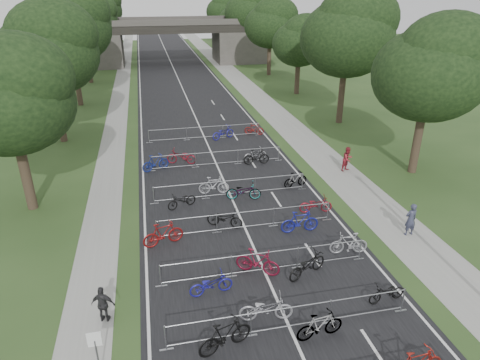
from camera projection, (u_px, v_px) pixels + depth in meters
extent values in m
cube|color=black|center=(179.00, 82.00, 57.26)|extent=(11.00, 140.00, 0.01)
cube|color=gray|center=(238.00, 79.00, 58.83)|extent=(3.00, 140.00, 0.01)
cube|color=gray|center=(122.00, 84.00, 55.79)|extent=(2.00, 140.00, 0.01)
cube|color=silver|center=(179.00, 82.00, 57.26)|extent=(0.12, 140.00, 0.00)
cube|color=#45423D|center=(97.00, 50.00, 67.29)|extent=(8.00, 8.00, 5.00)
cube|color=#45423D|center=(239.00, 46.00, 71.80)|extent=(8.00, 8.00, 5.00)
cube|color=black|center=(169.00, 28.00, 68.26)|extent=(30.00, 8.00, 1.20)
cube|color=#45423D|center=(170.00, 23.00, 64.47)|extent=(30.00, 0.40, 0.90)
cube|color=#45423D|center=(167.00, 19.00, 71.22)|extent=(30.00, 0.40, 0.90)
cylinder|color=#4C4C51|center=(98.00, 358.00, 13.86)|extent=(0.06, 0.06, 1.50)
cube|color=white|center=(94.00, 339.00, 13.53)|extent=(0.45, 0.04, 0.55)
cylinder|color=#33261C|center=(26.00, 175.00, 23.93)|extent=(0.56, 0.56, 4.20)
ellipsoid|color=black|center=(9.00, 102.00, 22.22)|extent=(6.72, 6.72, 5.51)
sphere|color=black|center=(14.00, 78.00, 21.34)|extent=(5.38, 5.38, 5.38)
sphere|color=black|center=(5.00, 116.00, 22.91)|extent=(4.37, 4.37, 4.37)
cylinder|color=#33261C|center=(417.00, 141.00, 28.68)|extent=(0.56, 0.56, 4.48)
ellipsoid|color=black|center=(429.00, 75.00, 26.86)|extent=(7.17, 7.17, 5.88)
sphere|color=black|center=(447.00, 52.00, 25.94)|extent=(5.73, 5.73, 5.73)
sphere|color=black|center=(415.00, 88.00, 27.58)|extent=(4.66, 4.66, 4.66)
cylinder|color=#33261C|center=(59.00, 113.00, 34.48)|extent=(0.56, 0.56, 4.72)
ellipsoid|color=black|center=(49.00, 54.00, 32.56)|extent=(7.56, 7.56, 6.20)
sphere|color=black|center=(52.00, 34.00, 31.60)|extent=(6.05, 6.05, 6.05)
sphere|color=black|center=(45.00, 66.00, 33.29)|extent=(4.91, 4.91, 4.91)
cylinder|color=#33261C|center=(341.00, 95.00, 39.21)|extent=(0.56, 0.56, 5.11)
ellipsoid|color=black|center=(347.00, 38.00, 37.13)|extent=(8.18, 8.18, 6.70)
sphere|color=black|center=(358.00, 19.00, 36.13)|extent=(6.54, 6.54, 6.54)
sphere|color=black|center=(338.00, 50.00, 37.90)|extent=(5.31, 5.31, 5.31)
cylinder|color=#33261C|center=(77.00, 80.00, 45.03)|extent=(0.56, 0.56, 5.25)
ellipsoid|color=black|center=(69.00, 29.00, 42.89)|extent=(8.40, 8.40, 6.89)
sphere|color=black|center=(72.00, 11.00, 41.87)|extent=(6.72, 6.72, 6.72)
sphere|color=black|center=(66.00, 39.00, 43.68)|extent=(5.46, 5.46, 5.46)
cylinder|color=#33261C|center=(297.00, 77.00, 50.13)|extent=(0.56, 0.56, 3.85)
ellipsoid|color=black|center=(299.00, 44.00, 48.56)|extent=(6.16, 6.16, 5.05)
sphere|color=black|center=(306.00, 33.00, 47.73)|extent=(4.93, 4.93, 4.93)
sphere|color=black|center=(293.00, 50.00, 49.23)|extent=(4.00, 4.00, 4.00)
cylinder|color=#33261C|center=(89.00, 66.00, 55.91)|extent=(0.56, 0.56, 4.20)
ellipsoid|color=black|center=(84.00, 33.00, 54.20)|extent=(6.72, 6.72, 5.51)
sphere|color=black|center=(87.00, 22.00, 53.31)|extent=(5.38, 5.38, 5.38)
sphere|color=black|center=(82.00, 40.00, 54.89)|extent=(4.37, 4.37, 4.37)
cylinder|color=#33261C|center=(269.00, 59.00, 60.66)|extent=(0.56, 0.56, 4.48)
ellipsoid|color=black|center=(270.00, 26.00, 58.84)|extent=(7.17, 7.17, 5.88)
sphere|color=black|center=(276.00, 15.00, 57.91)|extent=(5.73, 5.73, 5.73)
sphere|color=black|center=(265.00, 33.00, 59.55)|extent=(4.66, 4.66, 4.66)
cylinder|color=#33261C|center=(96.00, 52.00, 66.46)|extent=(0.56, 0.56, 4.72)
ellipsoid|color=black|center=(92.00, 20.00, 64.53)|extent=(7.56, 7.56, 6.20)
sphere|color=black|center=(94.00, 9.00, 63.58)|extent=(6.05, 6.05, 6.05)
sphere|color=black|center=(90.00, 26.00, 65.27)|extent=(4.91, 4.91, 4.91)
cylinder|color=#33261C|center=(249.00, 46.00, 71.19)|extent=(0.56, 0.56, 5.11)
ellipsoid|color=black|center=(250.00, 14.00, 69.11)|extent=(8.18, 8.18, 6.70)
sphere|color=black|center=(254.00, 3.00, 68.10)|extent=(6.54, 6.54, 6.54)
sphere|color=black|center=(246.00, 20.00, 69.88)|extent=(5.31, 5.31, 5.31)
cylinder|color=#33261C|center=(102.00, 41.00, 77.01)|extent=(0.56, 0.56, 5.25)
ellipsoid|color=black|center=(98.00, 10.00, 74.87)|extent=(8.40, 8.40, 6.89)
sphere|color=black|center=(100.00, 0.00, 73.85)|extent=(6.72, 6.72, 6.72)
sphere|color=black|center=(96.00, 17.00, 75.65)|extent=(5.46, 5.46, 5.46)
cylinder|color=#33261C|center=(235.00, 41.00, 82.11)|extent=(0.56, 0.56, 3.85)
ellipsoid|color=black|center=(234.00, 21.00, 80.54)|extent=(6.16, 6.16, 5.05)
sphere|color=black|center=(238.00, 14.00, 79.70)|extent=(4.93, 4.93, 4.93)
sphere|color=black|center=(231.00, 25.00, 81.21)|extent=(4.00, 4.00, 4.00)
cylinder|color=#33261C|center=(106.00, 37.00, 87.88)|extent=(0.56, 0.56, 4.20)
ellipsoid|color=black|center=(104.00, 15.00, 86.18)|extent=(6.72, 6.72, 5.51)
sphere|color=black|center=(106.00, 8.00, 85.29)|extent=(5.38, 5.38, 5.38)
sphere|color=black|center=(102.00, 20.00, 86.87)|extent=(4.37, 4.37, 4.37)
cylinder|color=#33261C|center=(223.00, 33.00, 92.64)|extent=(0.56, 0.56, 4.48)
ellipsoid|color=black|center=(223.00, 12.00, 90.81)|extent=(7.17, 7.17, 5.88)
sphere|color=black|center=(226.00, 5.00, 89.89)|extent=(5.73, 5.73, 5.73)
sphere|color=black|center=(220.00, 16.00, 91.53)|extent=(4.66, 4.66, 4.66)
cylinder|color=#94979B|center=(292.00, 307.00, 15.61)|extent=(9.20, 0.04, 0.04)
cylinder|color=#94979B|center=(290.00, 326.00, 15.97)|extent=(9.20, 0.04, 0.04)
cylinder|color=#94979B|center=(166.00, 338.00, 14.91)|extent=(0.05, 0.05, 1.10)
cube|color=#94979B|center=(167.00, 349.00, 15.13)|extent=(0.50, 0.08, 0.03)
cylinder|color=#94979B|center=(251.00, 324.00, 15.51)|extent=(0.05, 0.05, 1.10)
cube|color=#94979B|center=(251.00, 336.00, 15.74)|extent=(0.50, 0.08, 0.03)
cylinder|color=#94979B|center=(330.00, 312.00, 16.12)|extent=(0.05, 0.05, 1.10)
cube|color=#94979B|center=(328.00, 323.00, 16.34)|extent=(0.50, 0.08, 0.03)
cylinder|color=#94979B|center=(403.00, 300.00, 16.72)|extent=(0.05, 0.05, 1.10)
cube|color=#94979B|center=(401.00, 311.00, 16.94)|extent=(0.50, 0.08, 0.03)
cylinder|color=#94979B|center=(265.00, 253.00, 18.81)|extent=(9.20, 0.04, 0.04)
cylinder|color=#94979B|center=(265.00, 269.00, 19.17)|extent=(9.20, 0.04, 0.04)
cylinder|color=#94979B|center=(160.00, 276.00, 18.11)|extent=(0.05, 0.05, 1.10)
cube|color=#94979B|center=(161.00, 286.00, 18.33)|extent=(0.50, 0.08, 0.03)
cylinder|color=#94979B|center=(231.00, 266.00, 18.71)|extent=(0.05, 0.05, 1.10)
cube|color=#94979B|center=(231.00, 276.00, 18.93)|extent=(0.50, 0.08, 0.03)
cylinder|color=#94979B|center=(298.00, 258.00, 19.31)|extent=(0.05, 0.05, 1.10)
cube|color=#94979B|center=(297.00, 267.00, 19.54)|extent=(0.50, 0.08, 0.03)
cylinder|color=#94979B|center=(360.00, 249.00, 19.92)|extent=(0.05, 0.05, 1.10)
cube|color=#94979B|center=(359.00, 259.00, 20.14)|extent=(0.50, 0.08, 0.03)
cylinder|color=#94979B|center=(246.00, 212.00, 22.18)|extent=(9.20, 0.04, 0.04)
cylinder|color=#94979B|center=(246.00, 226.00, 22.54)|extent=(9.20, 0.04, 0.04)
cylinder|color=#94979B|center=(157.00, 230.00, 21.49)|extent=(0.05, 0.05, 1.10)
cube|color=#94979B|center=(157.00, 239.00, 21.71)|extent=(0.50, 0.08, 0.03)
cylinder|color=#94979B|center=(217.00, 223.00, 22.09)|extent=(0.05, 0.05, 1.10)
cube|color=#94979B|center=(217.00, 232.00, 22.31)|extent=(0.50, 0.08, 0.03)
cylinder|color=#94979B|center=(274.00, 217.00, 22.69)|extent=(0.05, 0.05, 1.10)
cube|color=#94979B|center=(273.00, 226.00, 22.91)|extent=(0.50, 0.08, 0.03)
cylinder|color=#94979B|center=(328.00, 211.00, 23.29)|extent=(0.05, 0.05, 1.10)
cube|color=#94979B|center=(327.00, 220.00, 23.51)|extent=(0.50, 0.08, 0.03)
cylinder|color=#94979B|center=(231.00, 181.00, 25.73)|extent=(9.20, 0.04, 0.04)
cylinder|color=#94979B|center=(231.00, 194.00, 26.10)|extent=(9.20, 0.04, 0.04)
cylinder|color=#94979B|center=(154.00, 195.00, 25.04)|extent=(0.05, 0.05, 1.10)
cube|color=#94979B|center=(154.00, 203.00, 25.26)|extent=(0.50, 0.08, 0.03)
cylinder|color=#94979B|center=(206.00, 190.00, 25.64)|extent=(0.05, 0.05, 1.10)
cube|color=#94979B|center=(206.00, 198.00, 25.86)|extent=(0.50, 0.08, 0.03)
cylinder|color=#94979B|center=(255.00, 186.00, 26.24)|extent=(0.05, 0.05, 1.10)
cube|color=#94979B|center=(255.00, 194.00, 26.47)|extent=(0.50, 0.08, 0.03)
cylinder|color=#94979B|center=(302.00, 181.00, 26.85)|extent=(0.05, 0.05, 1.10)
cube|color=#94979B|center=(302.00, 189.00, 27.07)|extent=(0.50, 0.08, 0.03)
cylinder|color=#94979B|center=(217.00, 152.00, 30.18)|extent=(9.20, 0.04, 0.04)
cylinder|color=#94979B|center=(217.00, 163.00, 30.54)|extent=(9.20, 0.04, 0.04)
cylinder|color=#94979B|center=(151.00, 164.00, 29.48)|extent=(0.05, 0.05, 1.10)
cube|color=#94979B|center=(152.00, 171.00, 29.70)|extent=(0.50, 0.08, 0.03)
cylinder|color=#94979B|center=(195.00, 160.00, 30.08)|extent=(0.05, 0.05, 1.10)
cube|color=#94979B|center=(196.00, 167.00, 30.30)|extent=(0.50, 0.08, 0.03)
cylinder|color=#94979B|center=(238.00, 157.00, 30.68)|extent=(0.05, 0.05, 1.10)
cube|color=#94979B|center=(238.00, 164.00, 30.91)|extent=(0.50, 0.08, 0.03)
cylinder|color=#94979B|center=(279.00, 153.00, 31.29)|extent=(0.05, 0.05, 1.10)
cube|color=#94979B|center=(278.00, 160.00, 31.51)|extent=(0.50, 0.08, 0.03)
cylinder|color=#94979B|center=(205.00, 127.00, 35.51)|extent=(9.20, 0.04, 0.04)
cylinder|color=#94979B|center=(205.00, 137.00, 35.87)|extent=(9.20, 0.04, 0.04)
cylinder|color=#94979B|center=(149.00, 136.00, 34.81)|extent=(0.05, 0.05, 1.10)
cube|color=#94979B|center=(149.00, 143.00, 35.03)|extent=(0.50, 0.08, 0.03)
cylinder|color=#94979B|center=(186.00, 134.00, 35.41)|extent=(0.05, 0.05, 1.10)
cube|color=#94979B|center=(187.00, 140.00, 35.63)|extent=(0.50, 0.08, 0.03)
cylinder|color=#94979B|center=(223.00, 131.00, 36.01)|extent=(0.05, 0.05, 1.10)
cube|color=#94979B|center=(223.00, 137.00, 36.24)|extent=(0.50, 0.08, 0.03)
cylinder|color=#94979B|center=(258.00, 129.00, 36.62)|extent=(0.05, 0.05, 1.10)
cube|color=#94979B|center=(258.00, 135.00, 36.84)|extent=(0.50, 0.08, 0.03)
imported|color=black|center=(225.00, 336.00, 14.90)|extent=(2.18, 1.24, 1.26)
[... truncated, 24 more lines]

